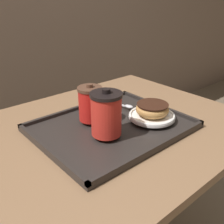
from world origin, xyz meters
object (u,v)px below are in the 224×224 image
coffee_cup_front (106,114)px  donut_chocolate_glazed (152,109)px  coffee_cup_rear (90,103)px  spoon (124,105)px

coffee_cup_front → donut_chocolate_glazed: bearing=-5.0°
coffee_cup_front → donut_chocolate_glazed: (0.19, -0.02, -0.04)m
coffee_cup_rear → spoon: coffee_cup_rear is taller
coffee_cup_rear → donut_chocolate_glazed: size_ratio=1.12×
coffee_cup_front → coffee_cup_rear: size_ratio=1.15×
coffee_cup_rear → spoon: 0.17m
coffee_cup_front → donut_chocolate_glazed: size_ratio=1.29×
coffee_cup_front → coffee_cup_rear: coffee_cup_front is taller
coffee_cup_front → coffee_cup_rear: 0.12m
coffee_cup_front → spoon: size_ratio=0.94×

